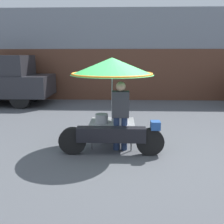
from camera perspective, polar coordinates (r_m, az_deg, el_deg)
name	(u,v)px	position (r m, az deg, el deg)	size (l,w,h in m)	color
ground_plane	(125,150)	(5.90, 2.91, -8.58)	(36.00, 36.00, 0.00)	#4C4F54
shopfront_building	(123,55)	(12.98, 2.54, 12.81)	(28.00, 2.06, 4.24)	gray
vendor_motorcycle_cart	(112,78)	(5.74, 0.04, 7.68)	(2.32, 1.92, 2.10)	black
vendor_person	(121,113)	(5.63, 1.96, -0.16)	(0.38, 0.22, 1.59)	navy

